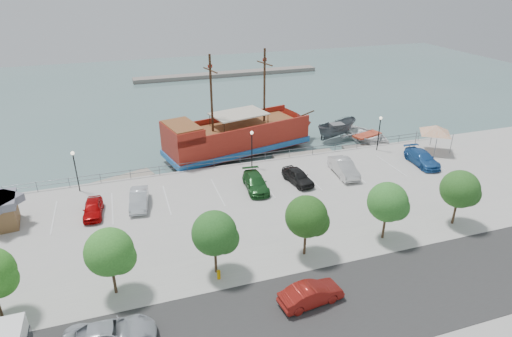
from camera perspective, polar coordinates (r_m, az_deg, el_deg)
name	(u,v)px	position (r m, az deg, el deg)	size (l,w,h in m)	color
ground	(272,203)	(42.64, 2.12, -4.56)	(160.00, 160.00, 0.00)	#4B706D
street	(355,303)	(30.37, 13.07, -17.09)	(100.00, 8.00, 0.04)	#2C2C2C
sidewalk	(316,251)	(34.39, 7.99, -10.90)	(100.00, 4.00, 0.05)	#A4A29F
seawall_railing	(248,159)	(48.56, -1.01, 1.34)	(50.00, 0.06, 1.00)	#545960
far_shore	(228,74)	(94.88, -3.76, 12.46)	(40.00, 3.00, 0.80)	gray
pirate_ship	(248,135)	(53.60, -1.06, 4.47)	(21.28, 10.25, 13.18)	maroon
patrol_boat	(336,131)	(58.93, 10.68, 4.94)	(2.35, 6.26, 2.42)	#4F555C
speedboat	(367,137)	(58.81, 14.57, 4.03)	(5.17, 7.24, 1.50)	silver
dock_west	(120,181)	(48.61, -17.74, -1.62)	(7.34, 2.10, 0.42)	gray
dock_mid	(304,156)	(52.80, 6.44, 1.65)	(7.62, 2.18, 0.44)	gray
dock_east	(368,148)	(56.90, 14.69, 2.69)	(6.41, 1.83, 0.37)	slate
canopy_tent	(437,125)	(54.86, 22.93, 5.32)	(5.49, 5.49, 3.86)	slate
street_van	(110,335)	(28.01, -18.84, -20.32)	(2.44, 5.28, 1.47)	#ABB1B9
street_sedan	(311,294)	(29.46, 7.34, -16.27)	(1.52, 4.37, 1.44)	maroon
fire_hydrant	(219,274)	(31.34, -4.99, -13.85)	(0.28, 0.28, 0.80)	#C18B02
lamp_post_left	(75,164)	(44.89, -23.02, 0.53)	(0.36, 0.36, 4.28)	black
lamp_post_mid	(252,143)	(46.48, -0.56, 3.45)	(0.36, 0.36, 4.28)	black
lamp_post_right	(380,127)	(53.24, 16.15, 5.30)	(0.36, 0.36, 4.28)	black
tree_b	(112,253)	(29.85, -18.68, -10.67)	(3.30, 3.20, 5.00)	#473321
tree_c	(217,234)	(30.24, -5.27, -8.75)	(3.30, 3.20, 5.00)	#473321
tree_d	(308,218)	(32.19, 7.01, -6.55)	(3.30, 3.20, 5.00)	#473321
tree_e	(390,203)	(35.44, 17.38, -4.44)	(3.30, 3.20, 5.00)	#473321
tree_f	(462,190)	(39.67, 25.73, -2.63)	(3.30, 3.20, 5.00)	#473321
parked_car_a	(93,208)	(41.00, -20.91, -4.99)	(1.59, 3.95, 1.35)	#AF0406
parked_car_b	(139,199)	(41.14, -15.35, -3.96)	(1.54, 4.42, 1.46)	silver
parked_car_d	(256,183)	(42.68, -0.06, -1.89)	(2.02, 4.98, 1.44)	#1D5422
parked_car_e	(298,176)	(44.12, 5.59, -1.04)	(1.75, 4.35, 1.48)	black
parked_car_f	(344,168)	(46.55, 11.63, 0.12)	(1.76, 5.05, 1.67)	silver
parked_car_h	(422,158)	(51.61, 21.27, 1.30)	(2.12, 5.21, 1.51)	#21579E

